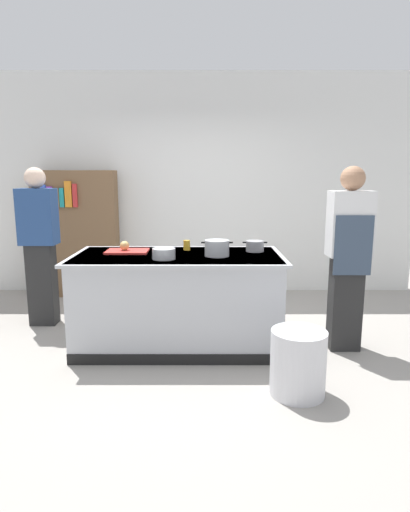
# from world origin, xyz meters

# --- Properties ---
(ground_plane) EXTENTS (10.00, 10.00, 0.00)m
(ground_plane) POSITION_xyz_m (0.00, 0.00, 0.00)
(ground_plane) COLOR #9E9991
(back_wall) EXTENTS (6.40, 0.12, 3.00)m
(back_wall) POSITION_xyz_m (0.00, 2.10, 1.50)
(back_wall) COLOR white
(back_wall) RESTS_ON ground_plane
(counter_island) EXTENTS (1.98, 0.98, 0.90)m
(counter_island) POSITION_xyz_m (0.00, -0.00, 0.47)
(counter_island) COLOR #B7BABF
(counter_island) RESTS_ON ground_plane
(cutting_board) EXTENTS (0.40, 0.28, 0.02)m
(cutting_board) POSITION_xyz_m (-0.50, 0.13, 0.91)
(cutting_board) COLOR red
(cutting_board) RESTS_ON counter_island
(onion) EXTENTS (0.09, 0.09, 0.09)m
(onion) POSITION_xyz_m (-0.52, 0.13, 0.97)
(onion) COLOR tan
(onion) RESTS_ON cutting_board
(stock_pot) EXTENTS (0.29, 0.23, 0.15)m
(stock_pot) POSITION_xyz_m (0.37, -0.06, 0.97)
(stock_pot) COLOR #B7BABF
(stock_pot) RESTS_ON counter_island
(sauce_pan) EXTENTS (0.24, 0.17, 0.10)m
(sauce_pan) POSITION_xyz_m (0.75, 0.18, 0.95)
(sauce_pan) COLOR #99999E
(sauce_pan) RESTS_ON counter_island
(mixing_bowl) EXTENTS (0.21, 0.21, 0.10)m
(mixing_bowl) POSITION_xyz_m (-0.11, -0.21, 0.95)
(mixing_bowl) COLOR #B7BABF
(mixing_bowl) RESTS_ON counter_island
(juice_cup) EXTENTS (0.07, 0.07, 0.10)m
(juice_cup) POSITION_xyz_m (0.08, 0.25, 0.95)
(juice_cup) COLOR yellow
(juice_cup) RESTS_ON counter_island
(trash_bin) EXTENTS (0.42, 0.42, 0.50)m
(trash_bin) POSITION_xyz_m (0.96, -0.95, 0.25)
(trash_bin) COLOR silver
(trash_bin) RESTS_ON ground_plane
(person_chef) EXTENTS (0.38, 0.25, 1.72)m
(person_chef) POSITION_xyz_m (1.58, -0.08, 0.91)
(person_chef) COLOR #272727
(person_chef) RESTS_ON ground_plane
(person_guest) EXTENTS (0.38, 0.24, 1.72)m
(person_guest) POSITION_xyz_m (-1.54, 0.62, 0.91)
(person_guest) COLOR #252525
(person_guest) RESTS_ON ground_plane
(bookshelf) EXTENTS (1.10, 0.31, 1.70)m
(bookshelf) POSITION_xyz_m (-1.48, 1.80, 0.85)
(bookshelf) COLOR brown
(bookshelf) RESTS_ON ground_plane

